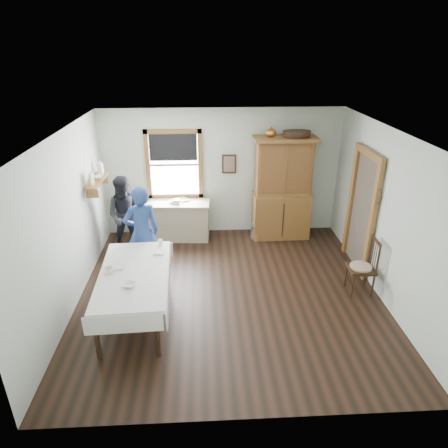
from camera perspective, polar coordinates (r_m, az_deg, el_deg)
The scene contains 20 objects.
room at distance 6.22m, azimuth 0.85°, elevation 0.51°, with size 5.01×5.01×2.70m.
window at distance 8.45m, azimuth -7.16°, elevation 8.95°, with size 1.18×0.07×1.48m.
doorway at distance 7.62m, azimuth 19.16°, elevation 2.20°, with size 0.09×1.14×2.22m.
wall_shelf at distance 7.82m, azimuth -17.67°, elevation 6.19°, with size 0.24×1.00×0.44m.
framed_picture at distance 8.47m, azimuth 0.73°, elevation 8.56°, with size 0.30×0.04×0.40m, color #331E11.
rug_beater at distance 6.96m, azimuth 21.33°, elevation 4.71°, with size 0.27×0.27×0.01m, color black.
work_counter at distance 8.57m, azimuth -6.91°, elevation 0.50°, with size 1.44×0.55×0.83m, color tan.
china_hutch at distance 8.47m, azimuth 8.34°, elevation 5.01°, with size 1.28×0.61×2.17m, color brown.
dining_table at distance 6.27m, azimuth -12.42°, elevation -9.89°, with size 1.05×1.99×0.80m, color silver.
spindle_chair at distance 7.04m, azimuth 19.05°, elevation -5.70°, with size 0.46×0.46×0.99m, color #331E11.
pail at distance 8.66m, azimuth 4.82°, elevation -1.03°, with size 0.29×0.29×0.32m, color #9B9FA3.
wicker_basket at distance 8.65m, azimuth 5.04°, elevation -1.55°, with size 0.31×0.22×0.18m, color #986B44.
woman_blue at distance 7.13m, azimuth -11.60°, elevation -1.68°, with size 0.58×0.38×1.58m, color navy.
figure_dark at distance 8.10m, azimuth -13.72°, elevation 0.88°, with size 0.71×0.55×1.46m, color black.
table_cup_a at distance 6.11m, azimuth -16.07°, elevation -6.39°, with size 0.12×0.12×0.09m, color white.
table_cup_b at distance 6.75m, azimuth -9.07°, elevation -2.58°, with size 0.09×0.09×0.09m, color white.
table_bowl at distance 5.74m, azimuth -13.39°, elevation -8.43°, with size 0.20×0.20×0.05m, color white.
counter_book at distance 8.48m, azimuth -6.44°, elevation 3.36°, with size 0.17×0.23×0.02m, color #75604E.
counter_bowl at distance 8.39m, azimuth -7.27°, elevation 3.20°, with size 0.18×0.18×0.06m, color white.
shelf_bowl at distance 7.82m, azimuth -17.67°, elevation 6.38°, with size 0.22×0.22×0.05m, color white.
Camera 1 is at (-0.40, -5.66, 3.88)m, focal length 32.00 mm.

